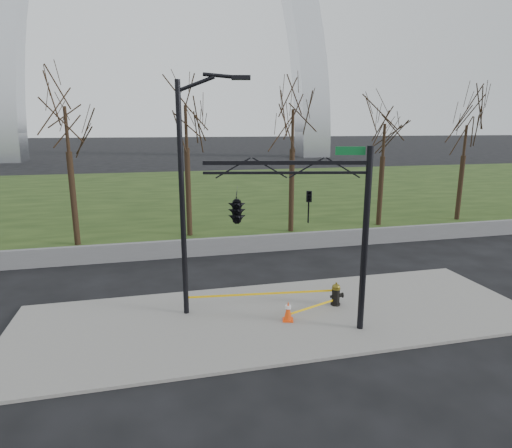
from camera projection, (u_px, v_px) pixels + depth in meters
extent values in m
plane|color=black|center=(279.00, 318.00, 14.93)|extent=(500.00, 500.00, 0.00)
cube|color=gray|center=(279.00, 317.00, 14.92)|extent=(18.00, 6.00, 0.10)
cube|color=#1E3212|center=(194.00, 192.00, 43.32)|extent=(120.00, 40.00, 0.06)
cube|color=#59595B|center=(236.00, 245.00, 22.40)|extent=(60.00, 0.30, 0.90)
cylinder|color=black|center=(335.00, 304.00, 15.78)|extent=(0.35, 0.35, 0.06)
cylinder|color=black|center=(336.00, 297.00, 15.72)|extent=(0.27, 0.27, 0.63)
cylinder|color=black|center=(341.00, 295.00, 15.74)|extent=(0.22, 0.18, 0.17)
cylinder|color=black|center=(332.00, 297.00, 15.69)|extent=(0.11, 0.11, 0.10)
cylinder|color=brown|center=(336.00, 288.00, 15.64)|extent=(0.31, 0.31, 0.06)
ellipsoid|color=brown|center=(336.00, 287.00, 15.63)|extent=(0.29, 0.29, 0.22)
cylinder|color=brown|center=(336.00, 284.00, 15.60)|extent=(0.06, 0.06, 0.08)
cube|color=#FB440D|center=(288.00, 320.00, 14.51)|extent=(0.45, 0.45, 0.04)
cone|color=#FB440D|center=(288.00, 310.00, 14.43)|extent=(0.28, 0.28, 0.66)
cylinder|color=white|center=(288.00, 307.00, 14.41)|extent=(0.21, 0.21, 0.10)
cylinder|color=black|center=(182.00, 205.00, 14.24)|extent=(0.18, 0.18, 8.00)
cylinder|color=black|center=(195.00, 84.00, 13.38)|extent=(1.26, 0.39, 0.56)
cylinder|color=black|center=(222.00, 76.00, 13.34)|extent=(1.20, 0.38, 0.22)
cube|color=black|center=(241.00, 78.00, 13.37)|extent=(0.63, 0.35, 0.14)
cylinder|color=black|center=(365.00, 243.00, 13.32)|extent=(0.20, 0.20, 6.00)
cube|color=black|center=(287.00, 163.00, 12.70)|extent=(4.91, 1.19, 0.12)
cube|color=black|center=(286.00, 173.00, 12.77)|extent=(4.90, 1.15, 0.08)
cube|color=#0C5926|center=(350.00, 151.00, 12.67)|extent=(0.89, 0.23, 0.25)
imported|color=black|center=(309.00, 207.00, 13.02)|extent=(0.20, 0.23, 1.00)
imported|color=black|center=(237.00, 207.00, 12.97)|extent=(1.05, 2.54, 1.00)
cube|color=yellow|center=(263.00, 294.00, 15.32)|extent=(5.43, 0.62, 0.08)
cube|color=yellow|center=(313.00, 307.00, 15.11)|extent=(2.12, 0.83, 0.08)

